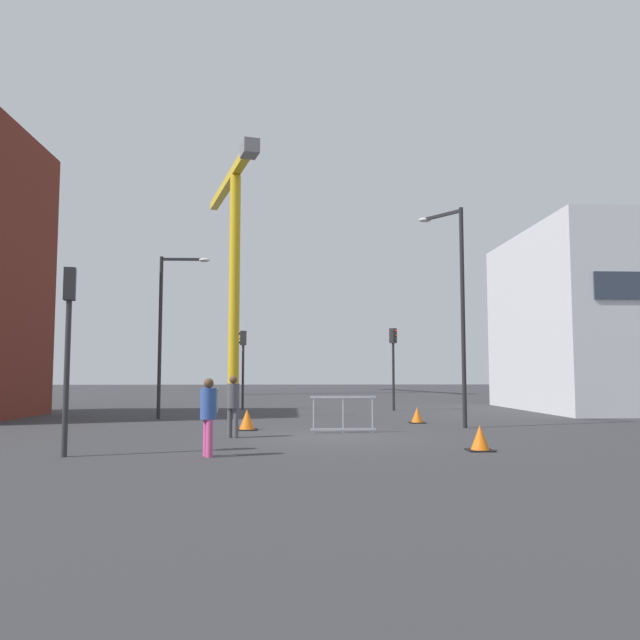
{
  "coord_description": "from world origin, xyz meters",
  "views": [
    {
      "loc": [
        -1.16,
        -17.63,
        1.76
      ],
      "look_at": [
        0.0,
        7.26,
        3.85
      ],
      "focal_mm": 35.46,
      "sensor_mm": 36.0,
      "label": 1
    }
  ],
  "objects_px": {
    "traffic_cone_by_barrier": "(417,416)",
    "pedestrian_waiting": "(233,402)",
    "traffic_light_far": "(393,355)",
    "traffic_light_near": "(68,329)",
    "construction_crane": "(234,236)",
    "traffic_cone_orange": "(247,420)",
    "streetlamp_tall": "(457,297)",
    "streetlamp_short": "(167,320)",
    "traffic_cone_striped": "(480,439)",
    "pedestrian_walking": "(208,411)",
    "traffic_light_verge": "(243,356)"
  },
  "relations": [
    {
      "from": "traffic_light_near",
      "to": "pedestrian_walking",
      "type": "bearing_deg",
      "value": -2.59
    },
    {
      "from": "pedestrian_walking",
      "to": "traffic_light_verge",
      "type": "bearing_deg",
      "value": 91.93
    },
    {
      "from": "construction_crane",
      "to": "traffic_light_verge",
      "type": "height_order",
      "value": "construction_crane"
    },
    {
      "from": "traffic_light_verge",
      "to": "traffic_cone_by_barrier",
      "type": "relative_size",
      "value": 6.87
    },
    {
      "from": "pedestrian_walking",
      "to": "traffic_cone_by_barrier",
      "type": "distance_m",
      "value": 10.73
    },
    {
      "from": "traffic_light_far",
      "to": "traffic_cone_orange",
      "type": "xyz_separation_m",
      "value": [
        -6.21,
        -9.93,
        -2.31
      ]
    },
    {
      "from": "streetlamp_short",
      "to": "traffic_light_verge",
      "type": "xyz_separation_m",
      "value": [
        2.48,
        6.23,
        -1.23
      ]
    },
    {
      "from": "streetlamp_tall",
      "to": "traffic_light_verge",
      "type": "relative_size",
      "value": 1.89
    },
    {
      "from": "pedestrian_waiting",
      "to": "streetlamp_tall",
      "type": "bearing_deg",
      "value": 22.79
    },
    {
      "from": "pedestrian_waiting",
      "to": "traffic_cone_by_barrier",
      "type": "height_order",
      "value": "pedestrian_waiting"
    },
    {
      "from": "pedestrian_walking",
      "to": "traffic_light_near",
      "type": "bearing_deg",
      "value": 177.41
    },
    {
      "from": "pedestrian_waiting",
      "to": "traffic_light_near",
      "type": "bearing_deg",
      "value": -130.18
    },
    {
      "from": "traffic_light_far",
      "to": "traffic_cone_orange",
      "type": "distance_m",
      "value": 11.94
    },
    {
      "from": "traffic_light_near",
      "to": "construction_crane",
      "type": "bearing_deg",
      "value": 90.12
    },
    {
      "from": "streetlamp_tall",
      "to": "pedestrian_walking",
      "type": "xyz_separation_m",
      "value": [
        -7.22,
        -6.87,
        -3.31
      ]
    },
    {
      "from": "streetlamp_short",
      "to": "traffic_light_near",
      "type": "distance_m",
      "value": 11.04
    },
    {
      "from": "pedestrian_walking",
      "to": "traffic_cone_orange",
      "type": "distance_m",
      "value": 6.29
    },
    {
      "from": "traffic_light_verge",
      "to": "traffic_light_far",
      "type": "distance_m",
      "value": 7.28
    },
    {
      "from": "traffic_light_verge",
      "to": "traffic_light_near",
      "type": "bearing_deg",
      "value": -98.04
    },
    {
      "from": "traffic_light_near",
      "to": "traffic_cone_striped",
      "type": "bearing_deg",
      "value": 3.79
    },
    {
      "from": "pedestrian_walking",
      "to": "traffic_cone_striped",
      "type": "relative_size",
      "value": 2.84
    },
    {
      "from": "streetlamp_tall",
      "to": "traffic_light_near",
      "type": "distance_m",
      "value": 12.35
    },
    {
      "from": "construction_crane",
      "to": "traffic_light_near",
      "type": "distance_m",
      "value": 40.45
    },
    {
      "from": "traffic_cone_striped",
      "to": "traffic_cone_by_barrier",
      "type": "xyz_separation_m",
      "value": [
        0.17,
        7.99,
        -0.01
      ]
    },
    {
      "from": "streetlamp_tall",
      "to": "traffic_light_near",
      "type": "relative_size",
      "value": 1.8
    },
    {
      "from": "pedestrian_walking",
      "to": "traffic_light_far",
      "type": "bearing_deg",
      "value": 67.8
    },
    {
      "from": "traffic_light_far",
      "to": "pedestrian_walking",
      "type": "xyz_separation_m",
      "value": [
        -6.6,
        -16.17,
        -1.66
      ]
    },
    {
      "from": "construction_crane",
      "to": "traffic_light_far",
      "type": "relative_size",
      "value": 4.98
    },
    {
      "from": "traffic_cone_striped",
      "to": "traffic_light_far",
      "type": "bearing_deg",
      "value": 87.9
    },
    {
      "from": "pedestrian_waiting",
      "to": "traffic_cone_orange",
      "type": "relative_size",
      "value": 2.62
    },
    {
      "from": "streetlamp_short",
      "to": "pedestrian_waiting",
      "type": "xyz_separation_m",
      "value": [
        3.23,
        -7.21,
        -2.82
      ]
    },
    {
      "from": "traffic_cone_by_barrier",
      "to": "traffic_light_near",
      "type": "bearing_deg",
      "value": -137.04
    },
    {
      "from": "traffic_light_near",
      "to": "traffic_cone_by_barrier",
      "type": "relative_size",
      "value": 7.23
    },
    {
      "from": "traffic_light_far",
      "to": "traffic_cone_by_barrier",
      "type": "xyz_separation_m",
      "value": [
        -0.39,
        -7.44,
        -2.35
      ]
    },
    {
      "from": "pedestrian_walking",
      "to": "traffic_cone_orange",
      "type": "xyz_separation_m",
      "value": [
        0.39,
        6.24,
        -0.66
      ]
    },
    {
      "from": "traffic_light_far",
      "to": "pedestrian_waiting",
      "type": "xyz_separation_m",
      "value": [
        -6.43,
        -12.26,
        -1.63
      ]
    },
    {
      "from": "streetlamp_tall",
      "to": "traffic_cone_by_barrier",
      "type": "xyz_separation_m",
      "value": [
        -1.01,
        1.86,
        -4.01
      ]
    },
    {
      "from": "traffic_light_verge",
      "to": "traffic_cone_by_barrier",
      "type": "bearing_deg",
      "value": -51.78
    },
    {
      "from": "traffic_light_far",
      "to": "traffic_cone_striped",
      "type": "distance_m",
      "value": 15.62
    },
    {
      "from": "traffic_light_verge",
      "to": "traffic_cone_orange",
      "type": "xyz_separation_m",
      "value": [
        0.98,
        -11.11,
        -2.27
      ]
    },
    {
      "from": "traffic_light_far",
      "to": "streetlamp_short",
      "type": "bearing_deg",
      "value": -152.44
    },
    {
      "from": "pedestrian_waiting",
      "to": "traffic_cone_by_barrier",
      "type": "bearing_deg",
      "value": 38.58
    },
    {
      "from": "construction_crane",
      "to": "pedestrian_waiting",
      "type": "relative_size",
      "value": 11.44
    },
    {
      "from": "construction_crane",
      "to": "traffic_light_far",
      "type": "distance_m",
      "value": 27.15
    },
    {
      "from": "traffic_cone_by_barrier",
      "to": "pedestrian_waiting",
      "type": "bearing_deg",
      "value": -141.42
    },
    {
      "from": "streetlamp_tall",
      "to": "pedestrian_walking",
      "type": "height_order",
      "value": "streetlamp_tall"
    },
    {
      "from": "streetlamp_short",
      "to": "traffic_cone_striped",
      "type": "xyz_separation_m",
      "value": [
        9.1,
        -10.39,
        -3.53
      ]
    },
    {
      "from": "pedestrian_waiting",
      "to": "streetlamp_short",
      "type": "bearing_deg",
      "value": 114.13
    },
    {
      "from": "traffic_light_near",
      "to": "pedestrian_walking",
      "type": "xyz_separation_m",
      "value": [
        3.02,
        -0.14,
        -1.74
      ]
    },
    {
      "from": "construction_crane",
      "to": "traffic_light_near",
      "type": "relative_size",
      "value": 4.8
    }
  ]
}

